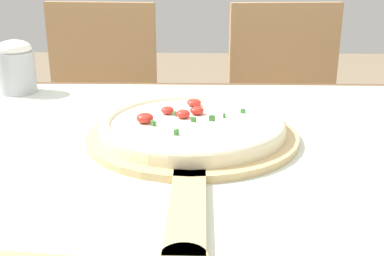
{
  "coord_description": "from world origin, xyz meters",
  "views": [
    {
      "loc": [
        0.04,
        -0.68,
        1.03
      ],
      "look_at": [
        0.02,
        0.06,
        0.77
      ],
      "focal_mm": 45.0,
      "sensor_mm": 36.0,
      "label": 1
    }
  ],
  "objects": [
    {
      "name": "dining_table",
      "position": [
        0.0,
        0.0,
        0.63
      ],
      "size": [
        1.12,
        1.02,
        0.74
      ],
      "color": "brown",
      "rests_on": "ground_plane"
    },
    {
      "name": "pizza_peel",
      "position": [
        0.02,
        0.07,
        0.75
      ],
      "size": [
        0.36,
        0.57,
        0.01
      ],
      "color": "tan",
      "rests_on": "towel_cloth"
    },
    {
      "name": "chair_left",
      "position": [
        -0.33,
        0.9,
        0.52
      ],
      "size": [
        0.44,
        0.44,
        0.9
      ],
      "rotation": [
        0.0,
        0.0,
        -0.1
      ],
      "color": "tan",
      "rests_on": "ground_plane"
    },
    {
      "name": "chair_right",
      "position": [
        0.32,
        0.9,
        0.52
      ],
      "size": [
        0.43,
        0.43,
        0.9
      ],
      "rotation": [
        0.0,
        0.0,
        0.09
      ],
      "color": "tan",
      "rests_on": "ground_plane"
    },
    {
      "name": "flour_cup",
      "position": [
        -0.39,
        0.39,
        0.8
      ],
      "size": [
        0.08,
        0.08,
        0.12
      ],
      "color": "#B2B7BC",
      "rests_on": "towel_cloth"
    },
    {
      "name": "towel_cloth",
      "position": [
        0.0,
        0.0,
        0.74
      ],
      "size": [
        1.04,
        0.94,
        0.0
      ],
      "color": "silver",
      "rests_on": "dining_table"
    },
    {
      "name": "pizza",
      "position": [
        0.02,
        0.09,
        0.77
      ],
      "size": [
        0.31,
        0.31,
        0.04
      ],
      "color": "beige",
      "rests_on": "pizza_peel"
    }
  ]
}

